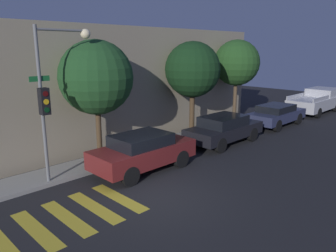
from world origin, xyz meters
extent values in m
plane|color=black|center=(0.00, 0.00, 0.00)|extent=(60.00, 60.00, 0.00)
cube|color=gray|center=(0.00, 4.01, 0.07)|extent=(26.00, 1.61, 0.14)
cube|color=gray|center=(0.00, 8.21, 2.90)|extent=(26.00, 6.00, 5.80)
cube|color=gold|center=(-4.53, 0.80, 0.00)|extent=(0.45, 2.60, 0.00)
cube|color=gold|center=(-3.61, 0.80, 0.00)|extent=(0.45, 2.60, 0.00)
cube|color=gold|center=(-2.70, 0.80, 0.00)|extent=(0.45, 2.60, 0.00)
cube|color=gold|center=(-1.78, 0.80, 0.00)|extent=(0.45, 2.60, 0.00)
cube|color=gold|center=(-0.86, 0.80, 0.00)|extent=(0.45, 2.60, 0.00)
cylinder|color=slate|center=(-2.00, 3.45, 2.76)|extent=(0.12, 0.12, 5.53)
cube|color=black|center=(-2.00, 3.24, 3.05)|extent=(0.30, 0.30, 0.90)
cylinder|color=#4C0C0C|center=(-2.00, 3.08, 3.32)|extent=(0.18, 0.02, 0.18)
cylinder|color=yellow|center=(-2.00, 3.08, 3.05)|extent=(0.18, 0.02, 0.18)
cylinder|color=#0C3819|center=(-2.00, 3.08, 2.78)|extent=(0.18, 0.02, 0.18)
cube|color=#19662D|center=(-2.00, 3.45, 3.79)|extent=(0.70, 0.02, 0.18)
cylinder|color=slate|center=(-1.08, 3.45, 5.38)|extent=(1.84, 0.08, 0.08)
sphere|color=#F9E5B2|center=(-0.16, 3.45, 5.28)|extent=(0.36, 0.36, 0.36)
cube|color=maroon|center=(1.33, 2.10, 0.71)|extent=(4.26, 1.80, 0.70)
cube|color=black|center=(1.22, 2.10, 1.29)|extent=(2.21, 1.58, 0.46)
cylinder|color=black|center=(2.65, 2.91, 0.36)|extent=(0.73, 0.22, 0.73)
cylinder|color=black|center=(2.65, 1.29, 0.36)|extent=(0.73, 0.22, 0.73)
cylinder|color=black|center=(0.01, 2.91, 0.36)|extent=(0.73, 0.22, 0.73)
cylinder|color=black|center=(0.01, 1.29, 0.36)|extent=(0.73, 0.22, 0.73)
cube|color=black|center=(6.74, 2.10, 0.66)|extent=(4.49, 1.80, 0.59)
cube|color=black|center=(6.63, 2.10, 1.21)|extent=(2.34, 1.59, 0.50)
cylinder|color=black|center=(8.14, 2.91, 0.36)|extent=(0.73, 0.22, 0.73)
cylinder|color=black|center=(8.14, 1.29, 0.36)|extent=(0.73, 0.22, 0.73)
cylinder|color=black|center=(5.35, 2.91, 0.36)|extent=(0.73, 0.22, 0.73)
cylinder|color=black|center=(5.35, 1.29, 0.36)|extent=(0.73, 0.22, 0.73)
cube|color=#2D3351|center=(12.25, 2.10, 0.65)|extent=(4.48, 1.80, 0.57)
cube|color=black|center=(12.14, 2.10, 1.14)|extent=(2.33, 1.58, 0.40)
cylinder|color=black|center=(13.64, 2.91, 0.36)|extent=(0.73, 0.22, 0.73)
cylinder|color=black|center=(13.64, 1.29, 0.36)|extent=(0.73, 0.22, 0.73)
cylinder|color=black|center=(10.86, 2.91, 0.36)|extent=(0.73, 0.22, 0.73)
cylinder|color=black|center=(10.86, 1.29, 0.36)|extent=(0.73, 0.22, 0.73)
cube|color=#BCBCC1|center=(18.18, 2.10, 0.76)|extent=(5.43, 2.10, 0.79)
cube|color=#BCBCC1|center=(19.67, 2.10, 1.44)|extent=(2.45, 1.93, 0.57)
cube|color=#BCBCC1|center=(16.82, 3.02, 1.30)|extent=(2.72, 0.08, 0.28)
cube|color=#BCBCC1|center=(16.82, 1.18, 1.30)|extent=(2.72, 0.08, 0.28)
cylinder|color=black|center=(19.86, 3.06, 0.36)|extent=(0.73, 0.22, 0.73)
cylinder|color=black|center=(19.86, 1.14, 0.36)|extent=(0.73, 0.22, 0.73)
cylinder|color=black|center=(16.49, 3.06, 0.36)|extent=(0.73, 0.22, 0.73)
cylinder|color=black|center=(16.49, 1.14, 0.36)|extent=(0.73, 0.22, 0.73)
cylinder|color=#4C3823|center=(0.62, 4.13, 1.25)|extent=(0.23, 0.23, 2.49)
sphere|color=#1E4721|center=(0.62, 4.13, 3.63)|extent=(3.02, 3.02, 3.02)
cylinder|color=#4C3823|center=(6.54, 4.13, 1.28)|extent=(0.28, 0.28, 2.57)
sphere|color=#143316|center=(6.54, 4.13, 3.67)|extent=(2.94, 2.94, 2.94)
cylinder|color=brown|center=(10.62, 4.13, 1.42)|extent=(0.23, 0.23, 2.85)
sphere|color=#234C1E|center=(10.62, 4.13, 3.89)|extent=(2.78, 2.78, 2.78)
camera|label=1|loc=(-6.67, -7.36, 4.80)|focal=35.00mm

